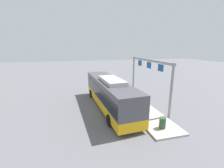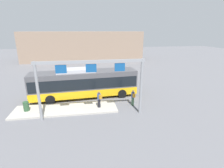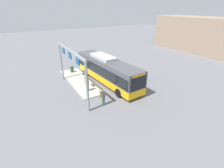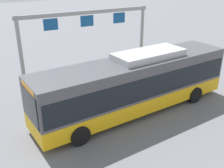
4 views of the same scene
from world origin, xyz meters
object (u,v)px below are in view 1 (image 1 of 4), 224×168
(bus_main, at_px, (109,92))
(trash_bin, at_px, (162,123))
(person_boarding, at_px, (123,87))
(person_waiting_near, at_px, (134,93))

(bus_main, relative_size, trash_bin, 13.46)
(person_boarding, bearing_deg, person_waiting_near, 87.60)
(bus_main, height_order, person_boarding, bus_main)
(bus_main, relative_size, person_waiting_near, 7.26)
(person_boarding, height_order, trash_bin, person_boarding)
(person_waiting_near, height_order, trash_bin, person_waiting_near)
(trash_bin, bearing_deg, person_waiting_near, -3.03)
(person_waiting_near, xyz_separation_m, trash_bin, (-6.96, 0.37, -0.44))
(trash_bin, bearing_deg, bus_main, 28.58)
(person_waiting_near, relative_size, trash_bin, 1.86)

